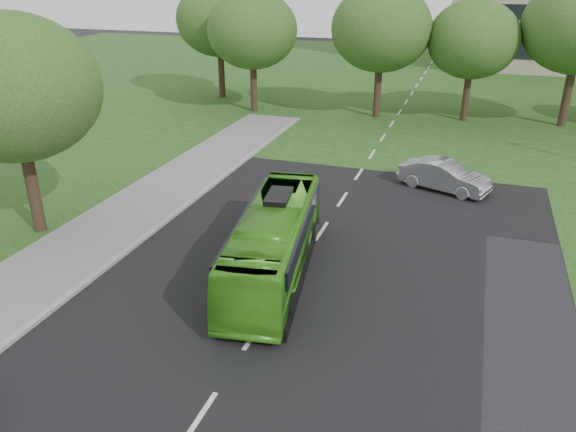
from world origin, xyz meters
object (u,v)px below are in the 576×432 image
object	(u,v)px
bus	(274,241)
sedan	(444,176)
tree_side_near	(13,88)
tree_park_b	(381,29)
tree_park_a	(252,30)
tree_park_c	(473,40)
tree_park_f	(219,20)

from	to	relation	value
bus	sedan	size ratio (longest dim) A/B	2.05
tree_side_near	tree_park_b	bearing A→B (deg)	67.93
tree_park_a	tree_side_near	size ratio (longest dim) A/B	1.00
tree_park_b	tree_park_c	size ratio (longest dim) A/B	1.12
bus	tree_park_a	bearing A→B (deg)	104.58
tree_park_b	tree_side_near	xyz separation A→B (m)	(-10.45, -25.77, -0.31)
tree_park_b	bus	size ratio (longest dim) A/B	1.02
tree_park_a	tree_park_c	xyz separation A→B (m)	(16.49, 2.24, -0.37)
tree_park_a	tree_park_c	distance (m)	16.65
tree_park_c	sedan	size ratio (longest dim) A/B	1.86
tree_park_b	tree_park_f	size ratio (longest dim) A/B	1.00
tree_side_near	sedan	size ratio (longest dim) A/B	1.97
tree_park_f	bus	xyz separation A→B (m)	(15.50, -28.99, -5.35)
tree_park_a	tree_park_f	size ratio (longest dim) A/B	0.95
tree_park_f	tree_park_b	bearing A→B (deg)	-11.35
sedan	bus	bearing A→B (deg)	173.83
tree_park_c	sedan	bearing A→B (deg)	-91.16
tree_park_b	tree_side_near	size ratio (longest dim) A/B	1.06
tree_park_c	bus	bearing A→B (deg)	-102.12
tree_park_b	tree_park_a	bearing A→B (deg)	-172.64
bus	tree_park_f	bearing A→B (deg)	109.36
tree_park_a	sedan	distance (m)	21.83
tree_park_a	tree_side_near	distance (m)	24.50
tree_park_b	sedan	world-z (taller)	tree_park_b
tree_park_b	tree_side_near	world-z (taller)	tree_park_b
tree_park_a	tree_park_b	world-z (taller)	tree_park_b
tree_park_c	tree_park_f	size ratio (longest dim) A/B	0.90
tree_park_f	sedan	bearing A→B (deg)	-40.29
tree_park_a	tree_park_f	bearing A→B (deg)	138.69
tree_park_a	tree_park_b	xyz separation A→B (m)	(9.87, 1.27, 0.28)
tree_park_a	sedan	xyz separation A→B (m)	(16.17, -13.56, -5.59)
tree_park_a	sedan	size ratio (longest dim) A/B	1.98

